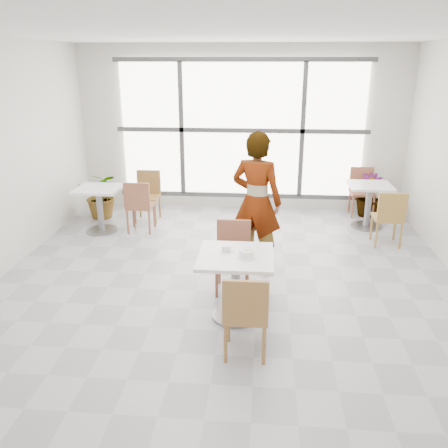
# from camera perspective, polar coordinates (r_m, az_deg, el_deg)

# --- Properties ---
(floor) EXTENTS (7.00, 7.00, 0.00)m
(floor) POSITION_cam_1_polar(r_m,az_deg,el_deg) (5.85, 0.25, -8.29)
(floor) COLOR #9E9EA5
(floor) RESTS_ON ground
(ceiling) EXTENTS (7.00, 7.00, 0.00)m
(ceiling) POSITION_cam_1_polar(r_m,az_deg,el_deg) (5.19, 0.31, 22.50)
(ceiling) COLOR white
(ceiling) RESTS_ON ground
(wall_back) EXTENTS (6.00, 0.00, 6.00)m
(wall_back) POSITION_cam_1_polar(r_m,az_deg,el_deg) (8.76, 2.16, 11.41)
(wall_back) COLOR silver
(wall_back) RESTS_ON ground
(wall_front) EXTENTS (6.00, 0.00, 6.00)m
(wall_front) POSITION_cam_1_polar(r_m,az_deg,el_deg) (2.11, -7.75, -16.27)
(wall_front) COLOR silver
(wall_front) RESTS_ON ground
(window) EXTENTS (4.60, 0.07, 2.52)m
(window) POSITION_cam_1_polar(r_m,az_deg,el_deg) (8.70, 2.14, 11.35)
(window) COLOR white
(window) RESTS_ON ground
(main_table) EXTENTS (0.80, 0.80, 0.75)m
(main_table) POSITION_cam_1_polar(r_m,az_deg,el_deg) (5.10, 1.43, -6.14)
(main_table) COLOR white
(main_table) RESTS_ON ground
(chair_near) EXTENTS (0.42, 0.42, 0.87)m
(chair_near) POSITION_cam_1_polar(r_m,az_deg,el_deg) (4.44, 2.66, -10.60)
(chair_near) COLOR #9B6B39
(chair_near) RESTS_ON ground
(chair_far) EXTENTS (0.42, 0.42, 0.87)m
(chair_far) POSITION_cam_1_polar(r_m,az_deg,el_deg) (5.75, 1.12, -3.31)
(chair_far) COLOR brown
(chair_far) RESTS_ON ground
(oatmeal_bowl) EXTENTS (0.21, 0.21, 0.09)m
(oatmeal_bowl) POSITION_cam_1_polar(r_m,az_deg,el_deg) (4.93, 2.79, -3.61)
(oatmeal_bowl) COLOR white
(oatmeal_bowl) RESTS_ON main_table
(coffee_cup) EXTENTS (0.16, 0.13, 0.07)m
(coffee_cup) POSITION_cam_1_polar(r_m,az_deg,el_deg) (5.08, 0.23, -3.06)
(coffee_cup) COLOR silver
(coffee_cup) RESTS_ON main_table
(person) EXTENTS (0.79, 0.64, 1.87)m
(person) POSITION_cam_1_polar(r_m,az_deg,el_deg) (6.23, 3.99, 2.72)
(person) COLOR black
(person) RESTS_ON ground
(bg_table_left) EXTENTS (0.70, 0.70, 0.75)m
(bg_table_left) POSITION_cam_1_polar(r_m,az_deg,el_deg) (7.96, -14.94, 2.46)
(bg_table_left) COLOR white
(bg_table_left) RESTS_ON ground
(bg_table_right) EXTENTS (0.70, 0.70, 0.75)m
(bg_table_right) POSITION_cam_1_polar(r_m,az_deg,el_deg) (8.26, 17.23, 2.84)
(bg_table_right) COLOR white
(bg_table_right) RESTS_ON ground
(bg_chair_left_near) EXTENTS (0.42, 0.42, 0.87)m
(bg_chair_left_near) POSITION_cam_1_polar(r_m,az_deg,el_deg) (7.77, -10.32, 2.50)
(bg_chair_left_near) COLOR brown
(bg_chair_left_near) RESTS_ON ground
(bg_chair_left_far) EXTENTS (0.42, 0.42, 0.87)m
(bg_chair_left_far) POSITION_cam_1_polar(r_m,az_deg,el_deg) (8.41, -9.27, 3.87)
(bg_chair_left_far) COLOR olive
(bg_chair_left_far) RESTS_ON ground
(bg_chair_right_near) EXTENTS (0.42, 0.42, 0.87)m
(bg_chair_right_near) POSITION_cam_1_polar(r_m,az_deg,el_deg) (7.49, 19.49, 1.03)
(bg_chair_right_near) COLOR #A27838
(bg_chair_right_near) RESTS_ON ground
(bg_chair_right_far) EXTENTS (0.42, 0.42, 0.87)m
(bg_chair_right_far) POSITION_cam_1_polar(r_m,az_deg,el_deg) (8.92, 16.43, 4.21)
(bg_chair_right_far) COLOR #97543C
(bg_chair_right_far) RESTS_ON ground
(plant_left) EXTENTS (0.76, 0.66, 0.84)m
(plant_left) POSITION_cam_1_polar(r_m,az_deg,el_deg) (8.69, -14.57, 3.46)
(plant_left) COLOR #4D8846
(plant_left) RESTS_ON ground
(plant_right) EXTENTS (0.55, 0.55, 0.78)m
(plant_right) POSITION_cam_1_polar(r_m,az_deg,el_deg) (8.89, 17.20, 3.35)
(plant_right) COLOR #45863A
(plant_right) RESTS_ON ground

